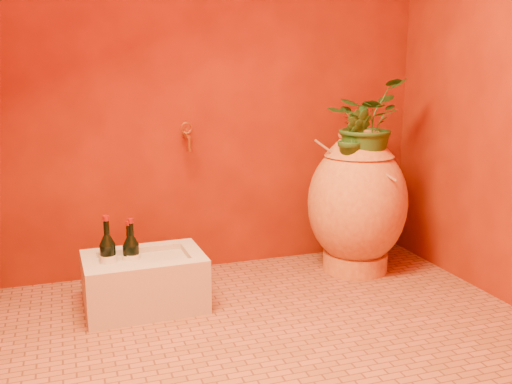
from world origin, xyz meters
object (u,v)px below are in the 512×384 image
object	(u,v)px
amphora	(357,203)
stone_basin	(145,283)
wine_bottle_a	(130,257)
wine_bottle_c	(108,258)
wine_bottle_b	(132,257)
wall_tap	(187,135)

from	to	relation	value
amphora	stone_basin	world-z (taller)	amphora
stone_basin	wine_bottle_a	xyz separation A→B (m)	(-0.06, 0.05, 0.12)
amphora	stone_basin	distance (m)	1.30
stone_basin	wine_bottle_a	distance (m)	0.15
amphora	wine_bottle_c	size ratio (longest dim) A/B	2.48
amphora	wine_bottle_b	bearing A→B (deg)	-175.57
stone_basin	wine_bottle_c	distance (m)	0.22
amphora	wine_bottle_a	distance (m)	1.34
amphora	wine_bottle_c	bearing A→B (deg)	-175.58
amphora	wall_tap	distance (m)	1.06
wine_bottle_b	wine_bottle_c	xyz separation A→B (m)	(-0.12, -0.01, 0.01)
wine_bottle_b	wall_tap	bearing A→B (deg)	44.94
wine_bottle_b	wine_bottle_a	bearing A→B (deg)	153.20
wine_bottle_c	wine_bottle_b	bearing A→B (deg)	4.26
wine_bottle_a	wine_bottle_c	xyz separation A→B (m)	(-0.11, -0.01, 0.01)
amphora	wine_bottle_c	distance (m)	1.44
wine_bottle_a	wall_tap	size ratio (longest dim) A/B	1.85
wine_bottle_b	wine_bottle_c	size ratio (longest dim) A/B	0.92
wine_bottle_b	wall_tap	world-z (taller)	wall_tap
amphora	wine_bottle_b	size ratio (longest dim) A/B	2.70
wine_bottle_a	wine_bottle_c	size ratio (longest dim) A/B	0.88
wine_bottle_c	wall_tap	bearing A→B (deg)	37.82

